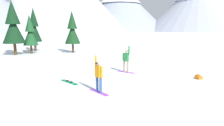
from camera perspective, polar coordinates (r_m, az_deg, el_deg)
The scene contains 11 objects.
ground_plane at distance 11.23m, azimuth 11.23°, elevation -7.55°, with size 800.00×800.00×0.00m, color white.
snowboarder_foreground at distance 10.21m, azimuth -3.95°, elevation -3.69°, with size 0.97×1.46×1.99m.
snowboarder_midground at distance 15.00m, azimuth 4.19°, elevation 0.93°, with size 1.26×1.35×2.08m.
loose_snowboard_near_right at distance 12.61m, azimuth -12.59°, elevation -5.55°, with size 1.23×1.61×0.09m.
backpack_orange at distance 14.37m, azimuth 24.33°, elevation -3.85°, with size 0.37×0.54×0.29m.
pine_tree_leaning at distance 32.05m, azimuth -22.16°, elevation 9.71°, with size 2.14×2.14×6.58m.
pine_tree_broad at distance 28.15m, azimuth -11.72°, elevation 9.59°, with size 2.19×2.19×5.95m.
pine_tree_tall at distance 28.86m, azimuth -23.15°, elevation 8.30°, with size 1.99×1.99×5.29m.
pine_tree_short at distance 28.21m, azimuth -27.33°, elevation 9.88°, with size 2.79×2.79×7.01m.
peak_east_ridge at distance 279.31m, azimuth 2.45°, elevation 16.05°, with size 132.77×132.77×62.56m.
peak_west_ridge at distance 274.74m, azimuth 24.19°, elevation 15.48°, with size 132.27×132.27×64.08m.
Camera 1 is at (-4.19, -9.86, 3.36)m, focal length 30.77 mm.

